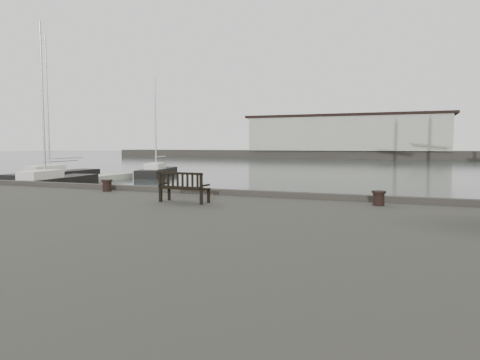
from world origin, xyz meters
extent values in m
plane|color=black|center=(0.00, 0.00, 0.00)|extent=(400.00, 400.00, 0.00)
cube|color=#B5B4A8|center=(-20.00, 10.00, 0.25)|extent=(2.00, 24.00, 0.50)
cube|color=#383530|center=(0.00, 92.00, 1.00)|extent=(140.00, 8.00, 2.00)
cube|color=#B5B4A8|center=(-8.00, 92.00, 6.00)|extent=(46.00, 9.00, 8.00)
cube|color=black|center=(-8.00, 92.00, 10.30)|extent=(48.00, 9.50, 0.60)
cube|color=black|center=(0.21, -2.34, 1.97)|extent=(1.52, 0.62, 0.04)
cube|color=black|center=(0.19, -2.56, 2.19)|extent=(1.49, 0.17, 0.45)
cube|color=black|center=(0.21, -2.34, 1.76)|extent=(1.42, 0.54, 0.41)
cylinder|color=black|center=(-3.85, -0.71, 1.77)|extent=(0.41, 0.41, 0.41)
cylinder|color=black|center=(5.49, -0.97, 1.76)|extent=(0.47, 0.47, 0.40)
cube|color=black|center=(-24.34, 17.31, 0.10)|extent=(2.55, 10.39, 1.40)
cube|color=silver|center=(-24.34, 17.31, 1.10)|extent=(1.59, 3.66, 0.60)
cylinder|color=#B2B5B7|center=(-24.34, 17.31, 6.90)|extent=(0.16, 0.16, 12.21)
cube|color=black|center=(-18.63, 11.17, 0.10)|extent=(3.54, 9.64, 1.40)
cube|color=silver|center=(-18.63, 11.17, 1.10)|extent=(1.93, 3.47, 0.60)
cylinder|color=#B2B5B7|center=(-18.63, 11.17, 6.45)|extent=(0.16, 0.16, 11.30)
cube|color=black|center=(-18.24, 25.25, 0.10)|extent=(4.50, 8.69, 1.40)
cube|color=silver|center=(-18.24, 25.25, 1.10)|extent=(2.24, 3.24, 0.60)
cylinder|color=#B2B5B7|center=(-18.24, 25.25, 5.47)|extent=(0.16, 0.16, 9.33)
camera|label=1|loc=(6.21, -13.18, 3.20)|focal=32.00mm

